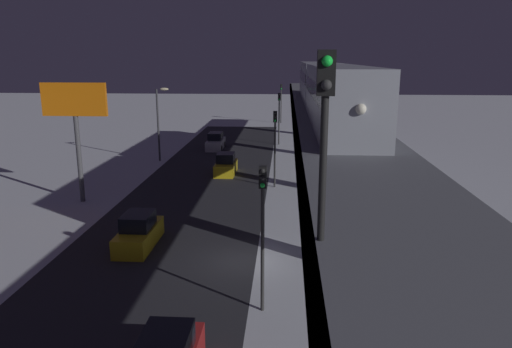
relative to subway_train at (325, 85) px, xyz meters
The scene contains 14 objects.
ground_plane 17.02m from the subway_train, 69.07° to the left, with size 240.00×240.00×0.00m, color silver.
avenue_asphalt 19.00m from the subway_train, 54.09° to the left, with size 11.00×102.19×0.01m, color #28282D.
elevated_railway 13.99m from the subway_train, 89.63° to the left, with size 5.00×102.19×6.80m.
subway_train is the anchor object (origin of this frame).
rail_signal 27.77m from the subway_train, 85.57° to the left, with size 0.36×0.41×4.00m.
sedan_silver 23.07m from the subway_train, 58.51° to the right, with size 1.91×4.80×1.97m.
sedan_yellow 18.22m from the subway_train, 46.48° to the left, with size 1.80×4.49×1.97m.
sedan_yellow_2 13.02m from the subway_train, 35.11° to the right, with size 1.80×4.03×1.97m.
traffic_light_near 19.64m from the subway_train, 78.43° to the left, with size 0.32×0.44×6.40m.
traffic_light_mid 6.03m from the subway_train, 22.08° to the right, with size 0.32×0.44×6.40m.
traffic_light_far 22.64m from the subway_train, 80.04° to the right, with size 0.32×0.44×6.40m.
traffic_light_distant 42.59m from the subway_train, 84.80° to the right, with size 0.32×0.44×6.40m.
commercial_billboard 18.72m from the subway_train, 10.79° to the left, with size 4.80×0.36×8.90m.
street_lamp_far 19.94m from the subway_train, 35.15° to the right, with size 1.35×0.44×7.65m.
Camera 1 is at (-2.33, 23.72, 10.65)m, focal length 33.54 mm.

